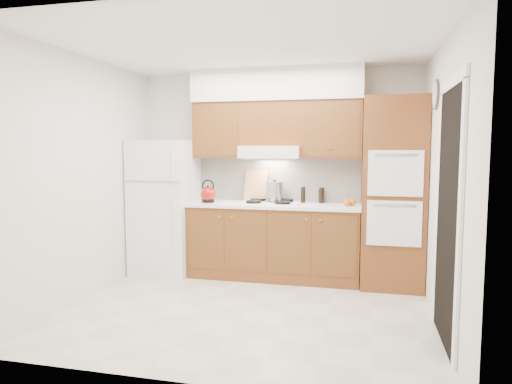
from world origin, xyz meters
The scene contains 26 objects.
floor centered at (0.00, 0.00, 0.00)m, with size 3.60×3.60×0.00m, color #B9B0A2.
ceiling centered at (0.00, 0.00, 2.60)m, with size 3.60×3.60×0.00m, color white.
wall_back centered at (0.00, 1.50, 1.30)m, with size 3.60×0.02×2.60m, color silver.
wall_left centered at (-1.80, 0.00, 1.30)m, with size 0.02×3.00×2.60m, color silver.
wall_right centered at (1.80, 0.00, 1.30)m, with size 0.02×3.00×2.60m, color silver.
fridge centered at (-1.41, 1.14, 0.86)m, with size 0.75×0.72×1.72m, color white.
base_cabinets centered at (0.02, 1.20, 0.45)m, with size 2.11×0.60×0.90m, color brown.
countertop centered at (0.03, 1.19, 0.92)m, with size 2.13×0.62×0.04m, color white.
backsplash centered at (0.02, 1.49, 1.22)m, with size 2.11×0.03×0.56m, color white.
oven_cabinet centered at (1.44, 1.18, 1.10)m, with size 0.70×0.65×2.20m, color brown.
upper_cab_left centered at (-0.71, 1.33, 1.85)m, with size 0.63×0.33×0.70m, color brown.
upper_cab_right centered at (0.72, 1.33, 1.85)m, with size 0.73×0.33×0.70m, color brown.
range_hood centered at (-0.02, 1.27, 1.57)m, with size 0.75×0.45×0.15m, color silver.
upper_cab_over_hood centered at (-0.02, 1.33, 1.92)m, with size 0.75×0.33×0.55m, color brown.
soffit centered at (0.03, 1.32, 2.40)m, with size 2.13×0.36×0.40m, color silver.
cooktop centered at (-0.02, 1.21, 0.95)m, with size 0.74×0.50×0.01m, color white.
doorway centered at (1.79, -0.35, 1.05)m, with size 0.02×0.90×2.10m, color black.
wall_clock centered at (1.79, 0.55, 2.15)m, with size 0.30×0.30×0.02m, color #3F3833.
kettle centered at (-0.80, 1.09, 1.05)m, with size 0.19×0.19×0.19m, color maroon.
cutting_board centered at (-0.25, 1.40, 1.14)m, with size 0.30×0.02×0.40m, color tan.
stock_pot centered at (0.02, 1.29, 1.08)m, with size 0.22×0.22×0.23m, color #ADACB1.
condiment_a centered at (0.37, 1.35, 1.04)m, with size 0.06×0.06×0.20m, color black.
condiment_b centered at (0.60, 1.37, 1.04)m, with size 0.06×0.06×0.19m, color black.
condiment_c centered at (0.58, 1.45, 1.02)m, with size 0.06×0.06×0.16m, color black.
orange_near centered at (0.98, 1.19, 0.98)m, with size 0.09×0.09×0.09m, color orange.
orange_far centered at (0.92, 1.13, 0.98)m, with size 0.08×0.08×0.08m, color #E8460C.
Camera 1 is at (1.11, -4.32, 1.62)m, focal length 32.00 mm.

